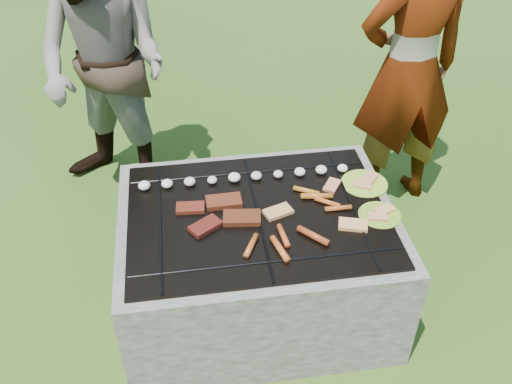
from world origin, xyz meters
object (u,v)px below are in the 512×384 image
cook (409,70)px  plate_far (364,184)px  plate_near (380,215)px  fire_pit (257,263)px  bystander (104,67)px

cook → plate_far: bearing=50.1°
plate_far → plate_near: bearing=-89.8°
fire_pit → plate_near: 0.66m
plate_far → fire_pit: bearing=-165.2°
plate_far → cook: (0.42, 0.64, 0.27)m
fire_pit → plate_near: bearing=-9.4°
fire_pit → plate_far: 0.67m
plate_far → cook: size_ratio=0.17×
fire_pit → bystander: bearing=123.1°
cook → bystander: (-1.70, 0.32, -0.01)m
plate_near → cook: 1.01m
plate_near → cook: bearing=64.5°
plate_near → bystander: bearing=136.9°
plate_far → cook: cook is taller
plate_near → cook: cook is taller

